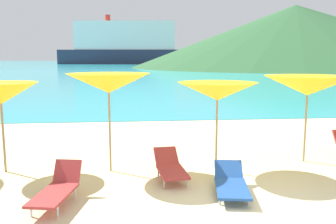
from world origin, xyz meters
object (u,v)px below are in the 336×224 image
object	(u,v)px
lounge_chair_8	(231,183)
cruise_ship	(125,45)
umbrella_2	(0,94)
lounge_chair_3	(170,167)
umbrella_3	(109,83)
umbrella_4	(217,91)
lounge_chair_0	(57,188)
umbrella_5	(308,86)

from	to	relation	value
lounge_chair_8	cruise_ship	size ratio (longest dim) A/B	0.02
umbrella_2	lounge_chair_3	size ratio (longest dim) A/B	1.40
umbrella_3	cruise_ship	bearing A→B (deg)	91.01
lounge_chair_3	cruise_ship	distance (m)	171.80
lounge_chair_3	umbrella_2	bearing A→B (deg)	161.18
umbrella_4	lounge_chair_8	distance (m)	2.32
umbrella_3	cruise_ship	xyz separation A→B (m)	(-3.00, 170.78, 7.11)
lounge_chair_0	umbrella_4	bearing A→B (deg)	38.23
lounge_chair_0	cruise_ship	size ratio (longest dim) A/B	0.02
lounge_chair_8	umbrella_3	bearing A→B (deg)	154.93
lounge_chair_0	cruise_ship	bearing A→B (deg)	102.00
umbrella_5	lounge_chair_0	bearing A→B (deg)	-159.20
umbrella_3	lounge_chair_8	size ratio (longest dim) A/B	1.48
lounge_chair_8	umbrella_4	bearing A→B (deg)	97.41
umbrella_2	umbrella_5	distance (m)	7.61
umbrella_2	umbrella_4	distance (m)	5.11
umbrella_5	lounge_chair_8	world-z (taller)	umbrella_5
umbrella_5	lounge_chair_3	bearing A→B (deg)	-163.85
umbrella_4	cruise_ship	xyz separation A→B (m)	(-5.57, 170.95, 7.31)
lounge_chair_3	lounge_chair_8	size ratio (longest dim) A/B	0.96
umbrella_3	umbrella_5	world-z (taller)	umbrella_3
umbrella_5	lounge_chair_0	world-z (taller)	umbrella_5
cruise_ship	lounge_chair_8	bearing A→B (deg)	-81.80
lounge_chair_8	cruise_ship	distance (m)	172.84
lounge_chair_0	cruise_ship	distance (m)	172.94
umbrella_4	lounge_chair_0	xyz separation A→B (m)	(-3.44, -1.75, -1.63)
lounge_chair_0	lounge_chair_3	bearing A→B (deg)	39.13
lounge_chair_8	cruise_ship	world-z (taller)	cruise_ship
umbrella_3	lounge_chair_0	size ratio (longest dim) A/B	1.55
umbrella_2	lounge_chair_8	xyz separation A→B (m)	(5.04, -1.94, -1.67)
umbrella_3	lounge_chair_3	xyz separation A→B (m)	(1.38, -0.73, -1.84)
umbrella_4	lounge_chair_0	size ratio (longest dim) A/B	1.41
lounge_chair_3	lounge_chair_8	world-z (taller)	lounge_chair_3
umbrella_2	umbrella_5	bearing A→B (deg)	1.06
umbrella_5	cruise_ship	bearing A→B (deg)	92.71
umbrella_4	umbrella_5	bearing A→B (deg)	11.53
lounge_chair_0	lounge_chair_8	xyz separation A→B (m)	(3.38, 0.18, -0.08)
umbrella_2	cruise_ship	xyz separation A→B (m)	(-0.47, 170.58, 7.35)
umbrella_2	lounge_chair_3	distance (m)	4.33
umbrella_2	umbrella_3	size ratio (longest dim) A/B	0.91
umbrella_3	lounge_chair_8	world-z (taller)	umbrella_3
umbrella_3	lounge_chair_0	distance (m)	2.79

